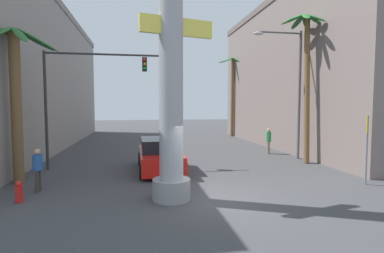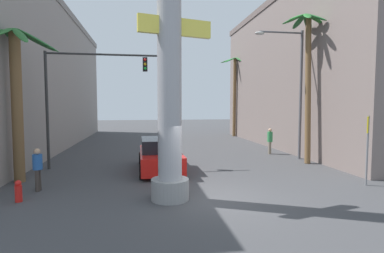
{
  "view_description": "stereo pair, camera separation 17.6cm",
  "coord_description": "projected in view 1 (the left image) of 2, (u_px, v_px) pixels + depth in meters",
  "views": [
    {
      "loc": [
        -2.38,
        -9.68,
        3.17
      ],
      "look_at": [
        0.0,
        3.85,
        2.19
      ],
      "focal_mm": 28.0,
      "sensor_mm": 36.0,
      "label": 1
    },
    {
      "loc": [
        -2.21,
        -9.71,
        3.17
      ],
      "look_at": [
        0.0,
        3.85,
        2.19
      ],
      "focal_mm": 28.0,
      "sensor_mm": 36.0,
      "label": 2
    }
  ],
  "objects": [
    {
      "name": "palm_tree_near_left",
      "position": [
        15.0,
        85.0,
        12.03
      ],
      "size": [
        3.27,
        3.41,
        6.31
      ],
      "color": "brown",
      "rests_on": "ground"
    },
    {
      "name": "building_right",
      "position": [
        313.0,
        74.0,
        23.15
      ],
      "size": [
        7.58,
        21.2,
        11.14
      ],
      "color": "slate",
      "rests_on": "ground"
    },
    {
      "name": "palm_tree_far_right",
      "position": [
        232.0,
        87.0,
        30.43
      ],
      "size": [
        3.02,
        3.11,
        8.03
      ],
      "color": "brown",
      "rests_on": "ground"
    },
    {
      "name": "pedestrian_curb_left",
      "position": [
        38.0,
        167.0,
        10.95
      ],
      "size": [
        0.34,
        0.34,
        1.59
      ],
      "color": "#3F3833",
      "rests_on": "ground"
    },
    {
      "name": "car_lead",
      "position": [
        160.0,
        155.0,
        14.57
      ],
      "size": [
        2.1,
        4.66,
        1.56
      ],
      "color": "black",
      "rests_on": "ground"
    },
    {
      "name": "ground_plane",
      "position": [
        176.0,
        153.0,
        19.97
      ],
      "size": [
        91.75,
        91.75,
        0.0
      ],
      "primitive_type": "plane",
      "color": "#424244"
    },
    {
      "name": "neon_sign_pole",
      "position": [
        171.0,
        53.0,
        9.73
      ],
      "size": [
        2.8,
        1.27,
        10.88
      ],
      "color": "#9E9EA3",
      "rests_on": "ground"
    },
    {
      "name": "palm_tree_near_right",
      "position": [
        306.0,
        68.0,
        16.29
      ],
      "size": [
        2.35,
        2.35,
        8.11
      ],
      "color": "brown",
      "rests_on": "ground"
    },
    {
      "name": "fire_hydrant",
      "position": [
        19.0,
        192.0,
        9.73
      ],
      "size": [
        0.22,
        0.22,
        0.72
      ],
      "color": "red",
      "rests_on": "ground"
    },
    {
      "name": "pedestrian_mid_right",
      "position": [
        269.0,
        139.0,
        19.52
      ],
      "size": [
        0.48,
        0.48,
        1.67
      ],
      "color": "gray",
      "rests_on": "ground"
    },
    {
      "name": "street_lamp",
      "position": [
        292.0,
        82.0,
        17.41
      ],
      "size": [
        2.94,
        0.28,
        7.46
      ],
      "color": "#59595E",
      "rests_on": "ground"
    },
    {
      "name": "traffic_light_mast",
      "position": [
        84.0,
        86.0,
        14.83
      ],
      "size": [
        5.71,
        0.32,
        5.8
      ],
      "color": "#333333",
      "rests_on": "ground"
    },
    {
      "name": "building_left",
      "position": [
        19.0,
        76.0,
        21.6
      ],
      "size": [
        6.61,
        28.35,
        10.47
      ],
      "color": "gray",
      "rests_on": "ground"
    },
    {
      "name": "crossing_sign",
      "position": [
        367.0,
        140.0,
        11.83
      ],
      "size": [
        0.47,
        0.47,
        2.76
      ],
      "color": "slate",
      "rests_on": "ground"
    }
  ]
}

